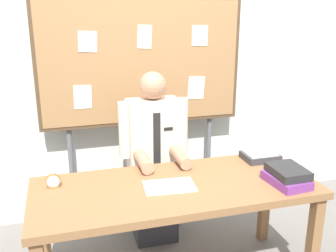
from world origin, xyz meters
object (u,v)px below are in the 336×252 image
Objects in this scene: bulletin_board at (142,65)px; open_notebook at (169,186)px; desk_clock at (53,182)px; book_stack at (287,176)px; paper_tray at (260,156)px; desk at (175,197)px; person at (154,165)px.

bulletin_board is 5.96× the size of open_notebook.
open_notebook is at bearing -92.81° from bulletin_board.
open_notebook is at bearing -15.41° from desk_clock.
paper_tray is at bearing 84.57° from book_stack.
bulletin_board is 20.59× the size of desk_clock.
desk_clock is 0.37× the size of paper_tray.
desk is 6.03× the size of book_stack.
desk_clock reaches higher than paper_tray.
person is at bearing 85.46° from open_notebook.
desk_clock is (-1.47, 0.36, -0.01)m from book_stack.
paper_tray is at bearing -44.10° from bulletin_board.
bulletin_board is 1.26m from desk_clock.
desk_clock is (-0.77, -0.79, -0.61)m from bulletin_board.
desk_clock is at bearing -151.95° from person.
desk_clock is at bearing 166.92° from desk.
person is 0.83m from paper_tray.
desk_clock is (-0.77, 0.18, 0.13)m from desk.
bulletin_board is at bearing 121.57° from book_stack.
bulletin_board is at bearing 45.69° from desk_clock.
desk is at bearing -162.19° from paper_tray.
desk is 1.32× the size of person.
open_notebook is (-0.05, -0.61, 0.11)m from person.
desk is 0.95× the size of bulletin_board.
desk is at bearing -13.08° from desk_clock.
paper_tray is at bearing 18.11° from open_notebook.
open_notebook is (-0.05, -0.98, -0.64)m from bulletin_board.
book_stack is (0.71, -0.19, 0.14)m from desk.
person reaches higher than book_stack.
open_notebook is 3.45× the size of desk_clock.
book_stack is at bearing -13.88° from desk_clock.
desk_clock is (-0.77, -0.41, 0.14)m from person.
bulletin_board is at bearing 87.19° from open_notebook.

